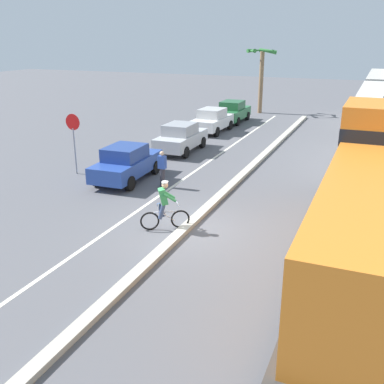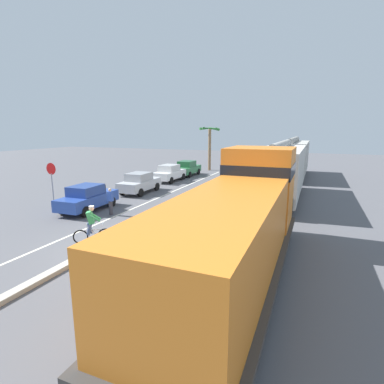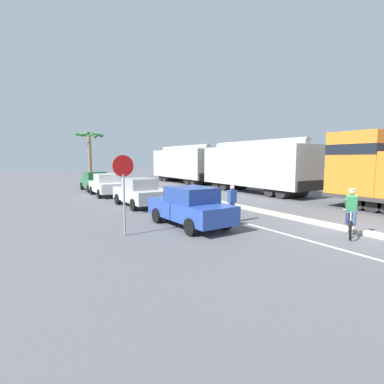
{
  "view_description": "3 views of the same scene",
  "coord_description": "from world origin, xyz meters",
  "px_view_note": "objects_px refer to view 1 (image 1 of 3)",
  "views": [
    {
      "loc": [
        5.65,
        -12.95,
        6.29
      ],
      "look_at": [
        -0.02,
        0.54,
        1.18
      ],
      "focal_mm": 42.0,
      "sensor_mm": 36.0,
      "label": 1
    },
    {
      "loc": [
        8.17,
        -10.21,
        4.96
      ],
      "look_at": [
        2.68,
        3.11,
        1.96
      ],
      "focal_mm": 28.0,
      "sensor_mm": 36.0,
      "label": 2
    },
    {
      "loc": [
        -10.87,
        -6.25,
        2.77
      ],
      "look_at": [
        -3.73,
        5.57,
        1.21
      ],
      "focal_mm": 28.0,
      "sensor_mm": 36.0,
      "label": 3
    }
  ],
  "objects_px": {
    "parked_car_blue": "(127,163)",
    "parked_car_green": "(233,112)",
    "parked_car_white": "(213,120)",
    "parked_car_silver": "(181,137)",
    "pedestrian_by_cars": "(162,169)",
    "locomotive": "(379,209)",
    "palm_tree_near": "(262,64)",
    "stop_sign": "(73,132)",
    "cyclist": "(164,207)"
  },
  "relations": [
    {
      "from": "locomotive",
      "to": "stop_sign",
      "type": "bearing_deg",
      "value": 161.75
    },
    {
      "from": "parked_car_silver",
      "to": "parked_car_white",
      "type": "distance_m",
      "value": 5.88
    },
    {
      "from": "parked_car_silver",
      "to": "parked_car_green",
      "type": "distance_m",
      "value": 9.94
    },
    {
      "from": "parked_car_green",
      "to": "pedestrian_by_cars",
      "type": "height_order",
      "value": "same"
    },
    {
      "from": "parked_car_blue",
      "to": "palm_tree_near",
      "type": "height_order",
      "value": "palm_tree_near"
    },
    {
      "from": "parked_car_white",
      "to": "parked_car_green",
      "type": "xyz_separation_m",
      "value": [
        0.12,
        4.06,
        0.0
      ]
    },
    {
      "from": "parked_car_silver",
      "to": "pedestrian_by_cars",
      "type": "bearing_deg",
      "value": -73.1
    },
    {
      "from": "locomotive",
      "to": "parked_car_white",
      "type": "height_order",
      "value": "locomotive"
    },
    {
      "from": "pedestrian_by_cars",
      "to": "parked_car_blue",
      "type": "bearing_deg",
      "value": 171.59
    },
    {
      "from": "locomotive",
      "to": "stop_sign",
      "type": "xyz_separation_m",
      "value": [
        -13.43,
        4.43,
        0.23
      ]
    },
    {
      "from": "parked_car_blue",
      "to": "pedestrian_by_cars",
      "type": "height_order",
      "value": "same"
    },
    {
      "from": "locomotive",
      "to": "parked_car_silver",
      "type": "relative_size",
      "value": 2.75
    },
    {
      "from": "parked_car_silver",
      "to": "stop_sign",
      "type": "height_order",
      "value": "stop_sign"
    },
    {
      "from": "parked_car_silver",
      "to": "cyclist",
      "type": "relative_size",
      "value": 2.46
    },
    {
      "from": "stop_sign",
      "to": "cyclist",
      "type": "bearing_deg",
      "value": -32.13
    },
    {
      "from": "stop_sign",
      "to": "palm_tree_near",
      "type": "bearing_deg",
      "value": 80.53
    },
    {
      "from": "locomotive",
      "to": "parked_car_green",
      "type": "distance_m",
      "value": 22.99
    },
    {
      "from": "parked_car_green",
      "to": "palm_tree_near",
      "type": "height_order",
      "value": "palm_tree_near"
    },
    {
      "from": "parked_car_white",
      "to": "pedestrian_by_cars",
      "type": "distance_m",
      "value": 12.23
    },
    {
      "from": "locomotive",
      "to": "palm_tree_near",
      "type": "height_order",
      "value": "palm_tree_near"
    },
    {
      "from": "locomotive",
      "to": "parked_car_white",
      "type": "distance_m",
      "value": 19.57
    },
    {
      "from": "parked_car_blue",
      "to": "cyclist",
      "type": "bearing_deg",
      "value": -47.05
    },
    {
      "from": "parked_car_blue",
      "to": "parked_car_green",
      "type": "height_order",
      "value": "same"
    },
    {
      "from": "parked_car_blue",
      "to": "parked_car_green",
      "type": "relative_size",
      "value": 1.02
    },
    {
      "from": "parked_car_green",
      "to": "cyclist",
      "type": "relative_size",
      "value": 2.45
    },
    {
      "from": "locomotive",
      "to": "stop_sign",
      "type": "relative_size",
      "value": 4.03
    },
    {
      "from": "parked_car_blue",
      "to": "stop_sign",
      "type": "relative_size",
      "value": 1.48
    },
    {
      "from": "parked_car_blue",
      "to": "parked_car_white",
      "type": "height_order",
      "value": "same"
    },
    {
      "from": "cyclist",
      "to": "parked_car_blue",
      "type": "bearing_deg",
      "value": 132.95
    },
    {
      "from": "parked_car_white",
      "to": "parked_car_blue",
      "type": "bearing_deg",
      "value": -89.11
    },
    {
      "from": "parked_car_blue",
      "to": "palm_tree_near",
      "type": "relative_size",
      "value": 0.79
    },
    {
      "from": "parked_car_blue",
      "to": "cyclist",
      "type": "relative_size",
      "value": 2.49
    },
    {
      "from": "cyclist",
      "to": "palm_tree_near",
      "type": "distance_m",
      "value": 25.77
    },
    {
      "from": "parked_car_silver",
      "to": "parked_car_white",
      "type": "height_order",
      "value": "same"
    },
    {
      "from": "parked_car_silver",
      "to": "pedestrian_by_cars",
      "type": "distance_m",
      "value": 6.45
    },
    {
      "from": "parked_car_blue",
      "to": "parked_car_silver",
      "type": "height_order",
      "value": "same"
    },
    {
      "from": "parked_car_green",
      "to": "palm_tree_near",
      "type": "relative_size",
      "value": 0.78
    },
    {
      "from": "stop_sign",
      "to": "locomotive",
      "type": "bearing_deg",
      "value": -18.25
    },
    {
      "from": "parked_car_silver",
      "to": "palm_tree_near",
      "type": "distance_m",
      "value": 15.49
    },
    {
      "from": "pedestrian_by_cars",
      "to": "stop_sign",
      "type": "bearing_deg",
      "value": 177.27
    },
    {
      "from": "cyclist",
      "to": "palm_tree_near",
      "type": "height_order",
      "value": "palm_tree_near"
    },
    {
      "from": "pedestrian_by_cars",
      "to": "parked_car_white",
      "type": "bearing_deg",
      "value": 100.04
    },
    {
      "from": "palm_tree_near",
      "to": "parked_car_blue",
      "type": "bearing_deg",
      "value": -92.05
    },
    {
      "from": "parked_car_green",
      "to": "cyclist",
      "type": "distance_m",
      "value": 20.56
    },
    {
      "from": "locomotive",
      "to": "cyclist",
      "type": "relative_size",
      "value": 6.77
    },
    {
      "from": "parked_car_silver",
      "to": "stop_sign",
      "type": "xyz_separation_m",
      "value": [
        -2.84,
        -5.95,
        1.21
      ]
    },
    {
      "from": "locomotive",
      "to": "parked_car_silver",
      "type": "bearing_deg",
      "value": 135.6
    },
    {
      "from": "locomotive",
      "to": "parked_car_blue",
      "type": "height_order",
      "value": "locomotive"
    },
    {
      "from": "parked_car_white",
      "to": "parked_car_green",
      "type": "height_order",
      "value": "same"
    },
    {
      "from": "parked_car_silver",
      "to": "parked_car_white",
      "type": "relative_size",
      "value": 1.0
    }
  ]
}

